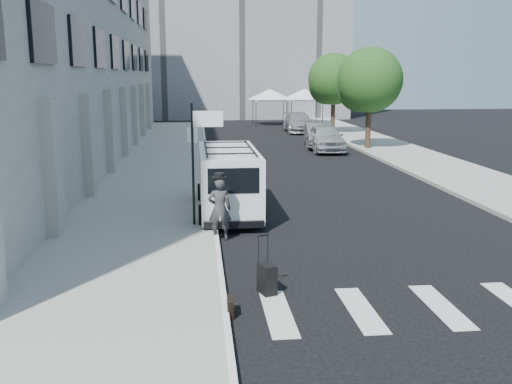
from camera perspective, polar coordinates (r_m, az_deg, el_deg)
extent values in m
plane|color=black|center=(13.93, 4.60, -6.89)|extent=(120.00, 120.00, 0.00)
cube|color=gray|center=(29.36, -9.29, 2.97)|extent=(4.50, 48.00, 0.15)
cube|color=gray|center=(35.18, 13.26, 4.23)|extent=(4.00, 56.00, 0.15)
cube|color=gray|center=(32.32, -22.75, 13.56)|extent=(10.00, 44.00, 12.00)
cylinder|color=black|center=(16.38, -6.32, 2.73)|extent=(0.07, 0.07, 3.50)
cube|color=white|center=(16.29, -6.39, 5.69)|extent=(0.30, 0.03, 0.42)
cube|color=white|center=(16.23, -4.82, 7.30)|extent=(0.85, 0.06, 0.45)
cylinder|color=black|center=(34.61, 11.15, 6.41)|extent=(0.32, 0.32, 2.80)
sphere|color=#1A4717|center=(34.48, 11.33, 10.93)|extent=(3.80, 3.80, 3.80)
sphere|color=#1A4717|center=(34.95, 10.37, 10.04)|extent=(2.66, 2.66, 2.66)
cylinder|color=black|center=(43.27, 7.70, 7.53)|extent=(0.32, 0.32, 2.80)
sphere|color=#1A4717|center=(43.16, 7.80, 11.14)|extent=(3.80, 3.80, 3.80)
sphere|color=#1A4717|center=(43.67, 7.07, 10.42)|extent=(2.66, 2.66, 2.66)
cylinder|color=black|center=(49.95, 0.00, 7.82)|extent=(0.06, 0.06, 2.20)
cylinder|color=black|center=(50.31, 3.21, 7.83)|extent=(0.06, 0.06, 2.20)
cylinder|color=black|center=(52.73, -0.31, 8.02)|extent=(0.06, 0.06, 2.20)
cylinder|color=black|center=(53.07, 2.73, 8.03)|extent=(0.06, 0.06, 2.20)
cube|color=white|center=(51.43, 1.42, 9.21)|extent=(3.00, 3.00, 0.12)
cone|color=white|center=(51.41, 1.42, 9.76)|extent=(4.00, 4.00, 0.90)
cylinder|color=black|center=(50.86, 3.57, 7.86)|extent=(0.06, 0.06, 2.20)
cylinder|color=black|center=(51.39, 6.68, 7.85)|extent=(0.06, 0.06, 2.20)
cylinder|color=black|center=(53.62, 3.08, 8.06)|extent=(0.06, 0.06, 2.20)
cylinder|color=black|center=(54.12, 6.04, 8.05)|extent=(0.06, 0.06, 2.20)
cube|color=white|center=(52.42, 4.87, 9.22)|extent=(3.00, 3.00, 0.12)
cone|color=white|center=(52.40, 4.87, 9.76)|extent=(4.00, 4.00, 0.90)
imported|color=#353437|center=(15.41, -3.66, -1.71)|extent=(0.63, 0.42, 1.73)
cube|color=black|center=(10.86, -2.58, -11.38)|extent=(0.13, 0.44, 0.34)
cube|color=black|center=(11.80, 1.11, -8.70)|extent=(0.40, 0.50, 0.63)
cylinder|color=black|center=(11.73, 0.22, -5.79)|extent=(0.02, 0.02, 0.60)
cylinder|color=black|center=(11.82, 1.18, -5.65)|extent=(0.02, 0.02, 0.60)
cube|color=black|center=(11.69, 0.71, -4.35)|extent=(0.24, 0.11, 0.03)
cube|color=white|center=(18.29, -2.78, 1.32)|extent=(1.84, 4.88, 1.89)
cube|color=white|center=(20.98, -3.21, 1.34)|extent=(1.72, 0.82, 0.99)
cube|color=black|center=(15.85, -2.27, 1.14)|extent=(1.44, 0.08, 0.72)
cylinder|color=black|center=(20.09, -5.49, -0.12)|extent=(0.26, 0.69, 0.68)
cylinder|color=black|center=(20.18, -0.63, -0.01)|extent=(0.26, 0.69, 0.68)
cylinder|color=black|center=(16.84, -5.33, -2.41)|extent=(0.26, 0.69, 0.68)
cylinder|color=black|center=(16.95, 0.47, -2.27)|extent=(0.26, 0.69, 0.68)
imported|color=#A6AAAE|center=(33.89, 6.94, 5.40)|extent=(2.00, 4.69, 1.58)
imported|color=#55565C|center=(35.73, 6.28, 5.64)|extent=(2.02, 4.59, 1.47)
imported|color=gray|center=(45.16, 4.29, 6.93)|extent=(2.23, 5.19, 1.49)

